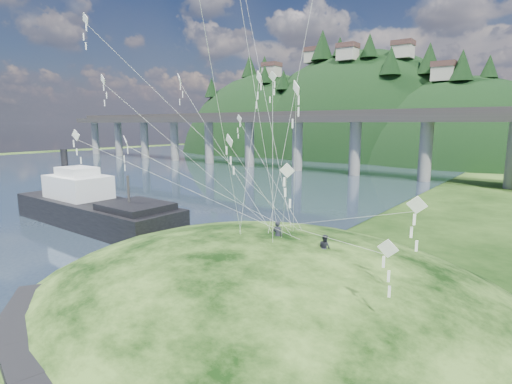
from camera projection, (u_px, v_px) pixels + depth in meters
The scene contains 10 objects.
ground at pixel (159, 295), 28.09m from camera, with size 320.00×320.00×0.00m, color black.
water at pixel (64, 174), 94.78m from camera, with size 240.00×240.00×0.00m, color #304258.
grass_hill at pixel (268, 340), 25.11m from camera, with size 36.00×32.00×13.00m.
footpath at pixel (82, 378), 15.65m from camera, with size 22.29×5.84×0.83m.
bridge at pixel (317, 133), 97.07m from camera, with size 160.00×11.00×15.00m.
far_ridge at pixel (343, 175), 150.97m from camera, with size 153.00×70.00×94.50m.
work_barge at pixel (93, 207), 47.31m from camera, with size 25.08×6.88×8.77m.
wooden_dock at pixel (192, 263), 33.25m from camera, with size 14.48×3.23×1.03m.
kite_flyers at pixel (303, 228), 23.88m from camera, with size 4.25×0.86×1.96m.
kite_swarm at pixel (232, 72), 22.40m from camera, with size 20.34×17.27×21.76m.
Camera 1 is at (21.53, -16.80, 11.96)m, focal length 28.00 mm.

